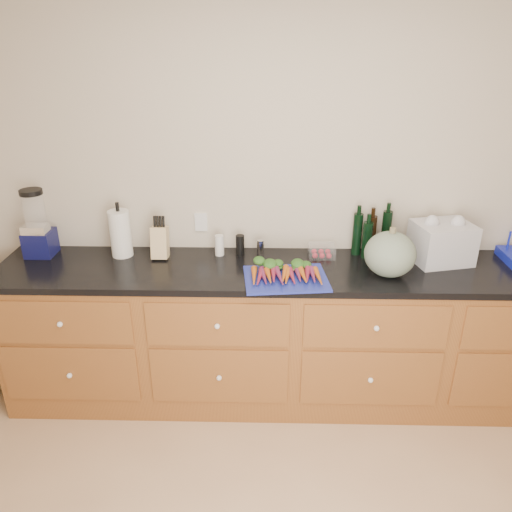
{
  "coord_description": "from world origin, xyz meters",
  "views": [
    {
      "loc": [
        -0.17,
        -1.43,
        2.24
      ],
      "look_at": [
        -0.23,
        1.2,
        1.06
      ],
      "focal_mm": 35.0,
      "sensor_mm": 36.0,
      "label": 1
    }
  ],
  "objects_px": {
    "tomato_box": "(322,251)",
    "knife_block": "(160,242)",
    "cutting_board": "(286,279)",
    "carrots": "(286,272)",
    "blender_appliance": "(37,227)",
    "paper_towel": "(120,234)",
    "squash": "(390,254)"
  },
  "relations": [
    {
      "from": "cutting_board",
      "to": "squash",
      "type": "bearing_deg",
      "value": 7.12
    },
    {
      "from": "cutting_board",
      "to": "knife_block",
      "type": "distance_m",
      "value": 0.84
    },
    {
      "from": "cutting_board",
      "to": "paper_towel",
      "type": "relative_size",
      "value": 1.59
    },
    {
      "from": "squash",
      "to": "paper_towel",
      "type": "bearing_deg",
      "value": 171.45
    },
    {
      "from": "cutting_board",
      "to": "carrots",
      "type": "height_order",
      "value": "carrots"
    },
    {
      "from": "squash",
      "to": "carrots",
      "type": "bearing_deg",
      "value": -175.83
    },
    {
      "from": "tomato_box",
      "to": "blender_appliance",
      "type": "bearing_deg",
      "value": -179.6
    },
    {
      "from": "carrots",
      "to": "paper_towel",
      "type": "xyz_separation_m",
      "value": [
        -1.03,
        0.29,
        0.11
      ]
    },
    {
      "from": "knife_block",
      "to": "carrots",
      "type": "bearing_deg",
      "value": -19.0
    },
    {
      "from": "squash",
      "to": "paper_towel",
      "type": "relative_size",
      "value": 0.99
    },
    {
      "from": "blender_appliance",
      "to": "tomato_box",
      "type": "height_order",
      "value": "blender_appliance"
    },
    {
      "from": "carrots",
      "to": "paper_towel",
      "type": "distance_m",
      "value": 1.08
    },
    {
      "from": "cutting_board",
      "to": "paper_towel",
      "type": "xyz_separation_m",
      "value": [
        -1.03,
        0.32,
        0.14
      ]
    },
    {
      "from": "carrots",
      "to": "squash",
      "type": "height_order",
      "value": "squash"
    },
    {
      "from": "carrots",
      "to": "squash",
      "type": "distance_m",
      "value": 0.61
    },
    {
      "from": "cutting_board",
      "to": "tomato_box",
      "type": "relative_size",
      "value": 2.88
    },
    {
      "from": "tomato_box",
      "to": "knife_block",
      "type": "bearing_deg",
      "value": -178.31
    },
    {
      "from": "squash",
      "to": "knife_block",
      "type": "bearing_deg",
      "value": 170.75
    },
    {
      "from": "cutting_board",
      "to": "blender_appliance",
      "type": "relative_size",
      "value": 1.1
    },
    {
      "from": "carrots",
      "to": "knife_block",
      "type": "xyz_separation_m",
      "value": [
        -0.78,
        0.27,
        0.07
      ]
    },
    {
      "from": "carrots",
      "to": "blender_appliance",
      "type": "bearing_deg",
      "value": 169.53
    },
    {
      "from": "squash",
      "to": "tomato_box",
      "type": "xyz_separation_m",
      "value": [
        -0.36,
        0.25,
        -0.09
      ]
    },
    {
      "from": "squash",
      "to": "blender_appliance",
      "type": "distance_m",
      "value": 2.16
    },
    {
      "from": "blender_appliance",
      "to": "paper_towel",
      "type": "bearing_deg",
      "value": 0.26
    },
    {
      "from": "blender_appliance",
      "to": "paper_towel",
      "type": "xyz_separation_m",
      "value": [
        0.52,
        0.0,
        -0.04
      ]
    },
    {
      "from": "carrots",
      "to": "blender_appliance",
      "type": "xyz_separation_m",
      "value": [
        -1.55,
        0.29,
        0.15
      ]
    },
    {
      "from": "paper_towel",
      "to": "tomato_box",
      "type": "height_order",
      "value": "paper_towel"
    },
    {
      "from": "blender_appliance",
      "to": "tomato_box",
      "type": "xyz_separation_m",
      "value": [
        1.79,
        0.01,
        -0.15
      ]
    },
    {
      "from": "cutting_board",
      "to": "squash",
      "type": "xyz_separation_m",
      "value": [
        0.6,
        0.08,
        0.13
      ]
    },
    {
      "from": "carrots",
      "to": "paper_towel",
      "type": "bearing_deg",
      "value": 164.34
    },
    {
      "from": "blender_appliance",
      "to": "tomato_box",
      "type": "bearing_deg",
      "value": 0.4
    },
    {
      "from": "paper_towel",
      "to": "knife_block",
      "type": "height_order",
      "value": "paper_towel"
    }
  ]
}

